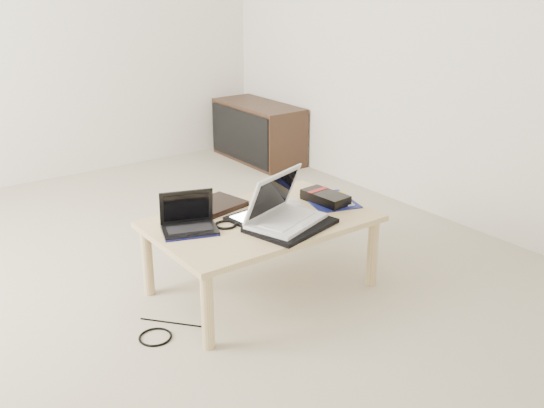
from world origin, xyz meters
TOP-DOWN VIEW (x-y plane):
  - ground at (0.00, 0.00)m, footprint 4.00×4.00m
  - coffee_table at (0.43, -0.52)m, footprint 1.10×0.70m
  - media_cabinet at (1.77, 1.45)m, footprint 0.41×0.90m
  - book at (0.32, -0.25)m, footprint 0.32×0.28m
  - netbook at (0.06, -0.43)m, footprint 0.30×0.26m
  - tablet at (0.41, -0.50)m, footprint 0.29×0.23m
  - remote at (0.66, -0.53)m, footprint 0.09×0.23m
  - neoprene_sleeve at (0.48, -0.69)m, footprint 0.46×0.38m
  - white_laptop at (0.46, -0.65)m, footprint 0.43×0.36m
  - motherboard at (0.87, -0.54)m, footprint 0.31×0.35m
  - gpu_box at (0.83, -0.53)m, footprint 0.15×0.27m
  - cable_coil at (0.23, -0.49)m, footprint 0.11×0.11m
  - floor_cable_coil at (-0.23, -0.61)m, footprint 0.19×0.19m
  - floor_cable_trail at (-0.12, -0.54)m, footprint 0.21×0.24m

SIDE VIEW (x-z plane):
  - ground at x=0.00m, z-range 0.00..0.00m
  - floor_cable_trail at x=-0.12m, z-range 0.00..0.01m
  - floor_cable_coil at x=-0.23m, z-range 0.00..0.01m
  - media_cabinet at x=1.77m, z-range 0.00..0.50m
  - coffee_table at x=0.43m, z-range 0.15..0.55m
  - motherboard at x=0.87m, z-range 0.40..0.41m
  - cable_coil at x=0.23m, z-range 0.40..0.41m
  - tablet at x=0.41m, z-range 0.40..0.41m
  - neoprene_sleeve at x=0.48m, z-range 0.40..0.42m
  - remote at x=0.66m, z-range 0.40..0.42m
  - book at x=0.32m, z-range 0.40..0.43m
  - gpu_box at x=0.83m, z-range 0.40..0.46m
  - netbook at x=0.06m, z-range 0.35..0.53m
  - white_laptop at x=0.46m, z-range 0.35..0.60m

